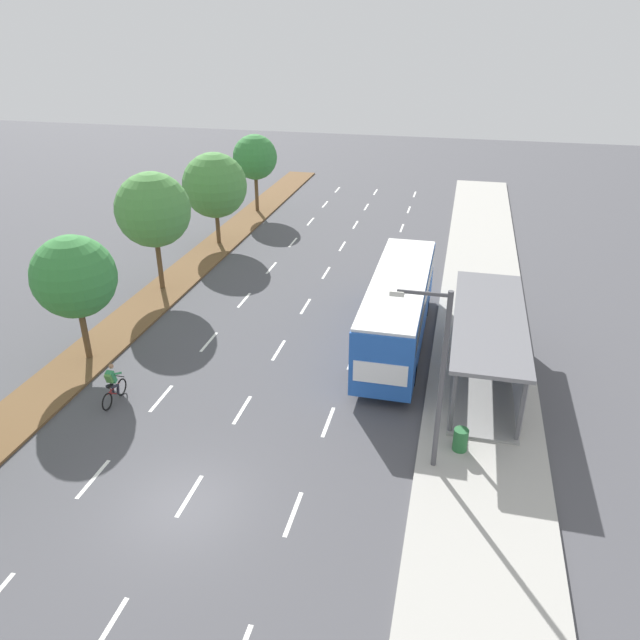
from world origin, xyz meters
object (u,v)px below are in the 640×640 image
Objects in this scene: median_tree_fourth at (215,185)px; median_tree_second at (74,277)px; median_tree_fifth at (255,157)px; streetlight at (437,370)px; bus_shelter at (494,342)px; cyclist at (113,385)px; median_tree_third at (153,210)px; bus at (398,304)px; trash_bin at (460,440)px.

median_tree_second is at bearing -89.31° from median_tree_fourth.
median_tree_fifth is 32.29m from streetlight.
bus_shelter is at bearing -50.86° from median_tree_fifth.
median_tree_third is at bearing 107.08° from cyclist.
median_tree_fifth is at bearing 124.73° from bus.
bus reaches higher than bus_shelter.
median_tree_fourth is 25.67m from trash_bin.
median_tree_second is at bearing 136.05° from cyclist.
median_tree_fifth is at bearing 119.11° from streetlight.
median_tree_fourth is at bearing 139.88° from bus.
bus is 13.28× the size of trash_bin.
streetlight is at bearing -5.01° from cyclist.
cyclist is 0.32× the size of median_tree_second.
cyclist reaches higher than trash_bin.
bus_shelter is 5.25× the size of cyclist.
streetlight is (15.56, -3.96, -0.15)m from median_tree_second.
median_tree_second is at bearing -160.62° from bus.
streetlight is (15.76, -20.13, -0.19)m from median_tree_fourth.
median_tree_fifth reaches higher than trash_bin.
bus is at bearing 104.03° from streetlight.
bus is 1.71× the size of median_tree_third.
median_tree_second is 0.88× the size of streetlight.
cyclist is 0.30× the size of median_tree_fourth.
bus_shelter reaches higher than trash_bin.
bus is at bearing -55.27° from median_tree_fifth.
median_tree_fourth is at bearing 128.06° from streetlight.
median_tree_fourth is (-0.19, 16.16, 0.04)m from median_tree_second.
median_tree_fourth is at bearing 131.32° from trash_bin.
median_tree_third reaches higher than median_tree_fifth.
median_tree_second is 17.20m from trash_bin.
median_tree_fifth is at bearing 89.66° from median_tree_fourth.
bus is 23.88m from median_tree_fifth.
trash_bin is at bearing 45.08° from streetlight.
cyclist is 19.56m from median_tree_fourth.
median_tree_fourth is at bearing 99.43° from cyclist.
median_tree_third is (-0.40, 8.08, 0.63)m from median_tree_second.
cyclist is 0.28× the size of streetlight.
trash_bin is (13.63, -0.07, -0.22)m from cyclist.
median_tree_second reaches higher than trash_bin.
median_tree_third reaches higher than trash_bin.
median_tree_third reaches higher than streetlight.
median_tree_third is 16.17m from median_tree_fifth.
bus is 9.13m from streetlight.
bus is at bearing -13.73° from median_tree_third.
trash_bin is at bearing -58.37° from median_tree_fifth.
median_tree_third is at bearing -90.89° from median_tree_fifth.
median_tree_second is 16.06m from streetlight.
bus is 6.20× the size of cyclist.
cyclist is 2.14× the size of trash_bin.
median_tree_second is at bearing -87.19° from median_tree_third.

